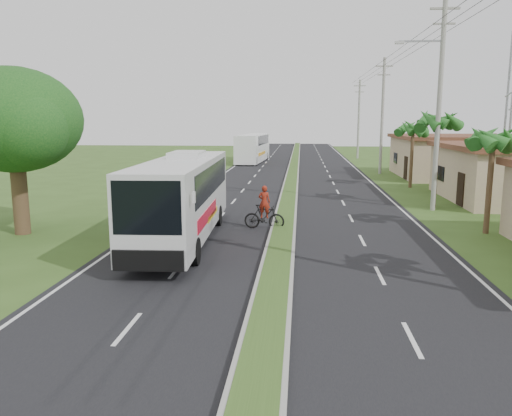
{
  "coord_description": "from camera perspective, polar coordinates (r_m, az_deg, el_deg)",
  "views": [
    {
      "loc": [
        0.78,
        -11.49,
        5.2
      ],
      "look_at": [
        -0.94,
        7.64,
        1.8
      ],
      "focal_mm": 35.0,
      "sensor_mm": 36.0,
      "label": 1
    }
  ],
  "objects": [
    {
      "name": "ground",
      "position": [
        12.63,
        1.17,
        -14.26
      ],
      "size": [
        180.0,
        180.0,
        0.0
      ],
      "primitive_type": "plane",
      "color": "#35511D",
      "rests_on": "ground"
    },
    {
      "name": "road_asphalt",
      "position": [
        31.92,
        3.67,
        0.66
      ],
      "size": [
        14.0,
        160.0,
        0.02
      ],
      "primitive_type": "cube",
      "color": "black",
      "rests_on": "ground"
    },
    {
      "name": "median_strip",
      "position": [
        31.91,
        3.67,
        0.82
      ],
      "size": [
        1.2,
        160.0,
        0.18
      ],
      "color": "gray",
      "rests_on": "ground"
    },
    {
      "name": "lane_edge_left",
      "position": [
        32.78,
        -8.12,
        0.81
      ],
      "size": [
        0.12,
        160.0,
        0.01
      ],
      "primitive_type": "cube",
      "color": "silver",
      "rests_on": "ground"
    },
    {
      "name": "lane_edge_right",
      "position": [
        32.46,
        15.58,
        0.45
      ],
      "size": [
        0.12,
        160.0,
        0.01
      ],
      "primitive_type": "cube",
      "color": "silver",
      "rests_on": "ground"
    },
    {
      "name": "shop_mid",
      "position": [
        36.16,
        26.62,
        3.67
      ],
      "size": [
        7.6,
        10.6,
        3.67
      ],
      "color": "tan",
      "rests_on": "ground"
    },
    {
      "name": "shop_far",
      "position": [
        49.4,
        20.75,
        5.59
      ],
      "size": [
        8.6,
        11.6,
        3.82
      ],
      "color": "tan",
      "rests_on": "ground"
    },
    {
      "name": "palm_verge_b",
      "position": [
        25.03,
        25.49,
        7.14
      ],
      "size": [
        2.4,
        2.4,
        5.05
      ],
      "color": "#473321",
      "rests_on": "ground"
    },
    {
      "name": "palm_verge_c",
      "position": [
        31.53,
        20.15,
        9.29
      ],
      "size": [
        2.4,
        2.4,
        5.85
      ],
      "color": "#473321",
      "rests_on": "ground"
    },
    {
      "name": "palm_verge_d",
      "position": [
        40.4,
        17.52,
        8.66
      ],
      "size": [
        2.4,
        2.4,
        5.25
      ],
      "color": "#473321",
      "rests_on": "ground"
    },
    {
      "name": "shade_tree",
      "position": [
        25.08,
        -26.12,
        8.64
      ],
      "size": [
        6.3,
        6.0,
        7.54
      ],
      "color": "#473321",
      "rests_on": "ground"
    },
    {
      "name": "utility_pole_b",
      "position": [
        30.49,
        20.16,
        11.42
      ],
      "size": [
        3.2,
        0.28,
        12.0
      ],
      "color": "gray",
      "rests_on": "ground"
    },
    {
      "name": "utility_pole_c",
      "position": [
        50.09,
        14.24,
        10.28
      ],
      "size": [
        1.6,
        0.28,
        11.0
      ],
      "color": "gray",
      "rests_on": "ground"
    },
    {
      "name": "utility_pole_d",
      "position": [
        69.92,
        11.66,
        10.01
      ],
      "size": [
        1.6,
        0.28,
        10.5
      ],
      "color": "gray",
      "rests_on": "ground"
    },
    {
      "name": "coach_bus_main",
      "position": [
        21.74,
        -8.33,
        1.71
      ],
      "size": [
        2.95,
        11.86,
        3.8
      ],
      "rotation": [
        0.0,
        0.0,
        0.04
      ],
      "color": "silver",
      "rests_on": "ground"
    },
    {
      "name": "coach_bus_far",
      "position": [
        62.5,
        -0.34,
        7.05
      ],
      "size": [
        3.33,
        11.9,
        3.42
      ],
      "rotation": [
        0.0,
        0.0,
        -0.07
      ],
      "color": "white",
      "rests_on": "ground"
    },
    {
      "name": "motorcyclist",
      "position": [
        23.94,
        0.95,
        -0.69
      ],
      "size": [
        2.01,
        0.77,
        2.12
      ],
      "rotation": [
        0.0,
        0.0,
        -0.11
      ],
      "color": "black",
      "rests_on": "ground"
    }
  ]
}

